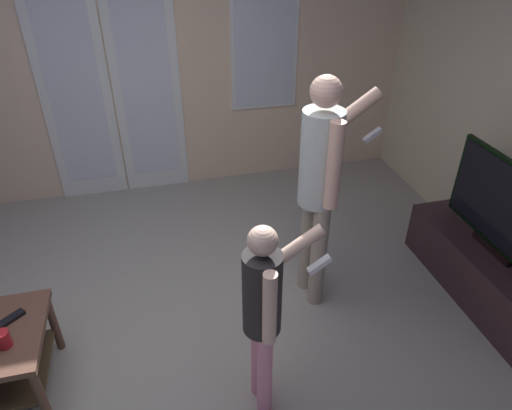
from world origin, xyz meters
TOP-DOWN VIEW (x-y plane):
  - ground_plane at (0.00, 0.00)m, footprint 5.64×4.65m
  - wall_back_with_doors at (0.03, 2.29)m, footprint 5.64×0.09m
  - tv_stand at (2.44, 0.03)m, footprint 0.48×1.36m
  - flat_screen_tv at (2.44, 0.03)m, footprint 0.08×1.07m
  - person_adult at (1.21, 0.34)m, footprint 0.66×0.49m
  - person_child at (0.63, -0.45)m, footprint 0.52×0.34m
  - cup_by_laptop at (-0.71, -0.13)m, footprint 0.08×0.08m
  - tv_remote_black at (-0.73, 0.05)m, footprint 0.16×0.15m

SIDE VIEW (x-z plane):
  - ground_plane at x=0.00m, z-range -0.02..0.00m
  - tv_stand at x=2.44m, z-range 0.00..0.40m
  - tv_remote_black at x=-0.73m, z-range 0.48..0.50m
  - cup_by_laptop at x=-0.71m, z-range 0.48..0.58m
  - flat_screen_tv at x=2.44m, z-range 0.40..1.07m
  - person_child at x=0.63m, z-range 0.13..1.37m
  - person_adult at x=1.21m, z-range 0.17..1.82m
  - wall_back_with_doors at x=0.03m, z-range -0.03..2.68m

